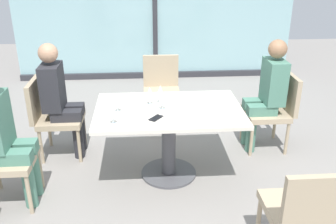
# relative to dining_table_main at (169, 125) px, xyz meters

# --- Properties ---
(ground_plane) EXTENTS (12.00, 12.00, 0.00)m
(ground_plane) POSITION_rel_dining_table_main_xyz_m (0.00, 0.00, -0.56)
(ground_plane) COLOR gray
(window_wall_backdrop) EXTENTS (4.75, 0.10, 2.70)m
(window_wall_backdrop) POSITION_rel_dining_table_main_xyz_m (0.00, 3.20, 0.65)
(window_wall_backdrop) COLOR #8DB7BC
(window_wall_backdrop) RESTS_ON ground_plane
(dining_table_main) EXTENTS (1.40, 0.91, 0.73)m
(dining_table_main) POSITION_rel_dining_table_main_xyz_m (0.00, 0.00, 0.00)
(dining_table_main) COLOR silver
(dining_table_main) RESTS_ON ground_plane
(chair_far_left) EXTENTS (0.50, 0.46, 0.87)m
(chair_far_left) POSITION_rel_dining_table_main_xyz_m (-1.23, 0.51, -0.06)
(chair_far_left) COLOR tan
(chair_far_left) RESTS_ON ground_plane
(chair_far_right) EXTENTS (0.50, 0.46, 0.87)m
(chair_far_right) POSITION_rel_dining_table_main_xyz_m (1.23, 0.51, -0.06)
(chair_far_right) COLOR tan
(chair_far_right) RESTS_ON ground_plane
(chair_near_window) EXTENTS (0.46, 0.51, 0.87)m
(chair_near_window) POSITION_rel_dining_table_main_xyz_m (0.00, 1.28, -0.06)
(chair_near_window) COLOR tan
(chair_near_window) RESTS_ON ground_plane
(chair_front_right) EXTENTS (0.46, 0.50, 0.87)m
(chair_front_right) POSITION_rel_dining_table_main_xyz_m (0.83, -1.28, -0.06)
(chair_front_right) COLOR tan
(chair_front_right) RESTS_ON ground_plane
(person_side_end) EXTENTS (0.39, 0.34, 1.26)m
(person_side_end) POSITION_rel_dining_table_main_xyz_m (-1.43, -0.34, 0.14)
(person_side_end) COLOR #4C7F6B
(person_side_end) RESTS_ON ground_plane
(person_far_left) EXTENTS (0.39, 0.34, 1.26)m
(person_far_left) POSITION_rel_dining_table_main_xyz_m (-1.13, 0.51, 0.14)
(person_far_left) COLOR #28282D
(person_far_left) RESTS_ON ground_plane
(person_far_right) EXTENTS (0.39, 0.34, 1.26)m
(person_far_right) POSITION_rel_dining_table_main_xyz_m (1.13, 0.51, 0.14)
(person_far_right) COLOR #4C7F6B
(person_far_right) RESTS_ON ground_plane
(wine_glass_0) EXTENTS (0.07, 0.07, 0.18)m
(wine_glass_0) POSITION_rel_dining_table_main_xyz_m (-0.18, 0.11, 0.30)
(wine_glass_0) COLOR silver
(wine_glass_0) RESTS_ON dining_table_main
(wine_glass_1) EXTENTS (0.07, 0.07, 0.18)m
(wine_glass_1) POSITION_rel_dining_table_main_xyz_m (-0.50, -0.31, 0.30)
(wine_glass_1) COLOR silver
(wine_glass_1) RESTS_ON dining_table_main
(wine_glass_2) EXTENTS (0.07, 0.07, 0.18)m
(wine_glass_2) POSITION_rel_dining_table_main_xyz_m (-0.48, -0.06, 0.30)
(wine_glass_2) COLOR silver
(wine_glass_2) RESTS_ON dining_table_main
(wine_glass_3) EXTENTS (0.07, 0.07, 0.18)m
(wine_glass_3) POSITION_rel_dining_table_main_xyz_m (-0.06, -0.03, 0.30)
(wine_glass_3) COLOR silver
(wine_glass_3) RESTS_ON dining_table_main
(wine_glass_4) EXTENTS (0.07, 0.07, 0.18)m
(wine_glass_4) POSITION_rel_dining_table_main_xyz_m (-0.07, 0.14, 0.30)
(wine_glass_4) COLOR silver
(wine_glass_4) RESTS_ON dining_table_main
(coffee_cup) EXTENTS (0.08, 0.08, 0.09)m
(coffee_cup) POSITION_rel_dining_table_main_xyz_m (-0.30, 0.11, 0.22)
(coffee_cup) COLOR white
(coffee_cup) RESTS_ON dining_table_main
(cell_phone_on_table) EXTENTS (0.14, 0.16, 0.01)m
(cell_phone_on_table) POSITION_rel_dining_table_main_xyz_m (-0.13, -0.22, 0.18)
(cell_phone_on_table) COLOR black
(cell_phone_on_table) RESTS_ON dining_table_main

